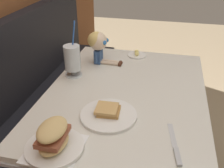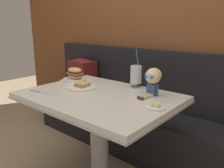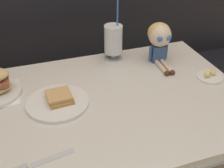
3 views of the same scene
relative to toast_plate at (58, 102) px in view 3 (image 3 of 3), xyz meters
name	(u,v)px [view 3 (image 3 of 3)]	position (x,y,z in m)	size (l,w,h in m)	color
booth_bench	(83,96)	(0.23, 0.59, -0.42)	(2.60, 0.48, 1.00)	black
diner_table	(115,133)	(0.23, -0.04, -0.21)	(1.11, 0.81, 0.74)	silver
toast_plate	(58,102)	(0.00, 0.00, 0.00)	(0.25, 0.25, 0.04)	white
milkshake_glass	(113,41)	(0.33, 0.29, 0.09)	(0.10, 0.10, 0.32)	silver
butter_saucer	(210,76)	(0.69, -0.03, 0.00)	(0.12, 0.12, 0.04)	white
butter_knife	(25,167)	(-0.15, -0.29, -0.01)	(0.23, 0.06, 0.01)	silver
seated_doll	(160,37)	(0.54, 0.19, 0.12)	(0.12, 0.22, 0.20)	#385689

